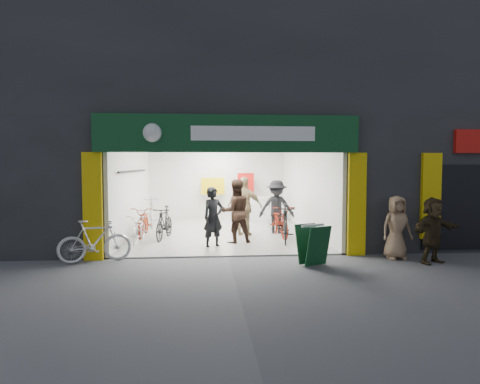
{
  "coord_description": "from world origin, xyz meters",
  "views": [
    {
      "loc": [
        -0.62,
        -10.51,
        2.29
      ],
      "look_at": [
        0.43,
        1.5,
        1.53
      ],
      "focal_mm": 32.0,
      "sensor_mm": 36.0,
      "label": 1
    }
  ],
  "objects": [
    {
      "name": "bike_right_front",
      "position": [
        1.8,
        1.88,
        0.56
      ],
      "size": [
        0.85,
        1.93,
        1.12
      ],
      "primitive_type": "imported",
      "rotation": [
        0.0,
        0.0,
        -0.18
      ],
      "color": "black",
      "rests_on": "ground"
    },
    {
      "name": "bike_left_front",
      "position": [
        -2.5,
        2.23,
        0.42
      ],
      "size": [
        0.64,
        1.62,
        0.84
      ],
      "primitive_type": "imported",
      "rotation": [
        0.0,
        0.0,
        -0.05
      ],
      "color": "silver",
      "rests_on": "ground"
    },
    {
      "name": "ground",
      "position": [
        0.0,
        0.0,
        0.0
      ],
      "size": [
        60.0,
        60.0,
        0.0
      ],
      "primitive_type": "plane",
      "color": "#56565B",
      "rests_on": "ground"
    },
    {
      "name": "bike_left_midback",
      "position": [
        -2.5,
        3.24,
        0.48
      ],
      "size": [
        0.66,
        1.85,
        0.97
      ],
      "primitive_type": "imported",
      "rotation": [
        0.0,
        0.0,
        -0.01
      ],
      "color": "maroon",
      "rests_on": "ground"
    },
    {
      "name": "bike_right_mid",
      "position": [
        1.8,
        2.74,
        0.51
      ],
      "size": [
        0.8,
        1.99,
        1.02
      ],
      "primitive_type": "imported",
      "rotation": [
        0.0,
        0.0,
        0.06
      ],
      "color": "maroon",
      "rests_on": "ground"
    },
    {
      "name": "bike_right_back",
      "position": [
        1.8,
        5.12,
        0.54
      ],
      "size": [
        0.71,
        1.85,
        1.08
      ],
      "primitive_type": "imported",
      "rotation": [
        0.0,
        0.0,
        -0.11
      ],
      "color": "#B6B5BA",
      "rests_on": "ground"
    },
    {
      "name": "building",
      "position": [
        0.91,
        4.99,
        4.31
      ],
      "size": [
        17.0,
        10.27,
        8.0
      ],
      "color": "#232326",
      "rests_on": "ground"
    },
    {
      "name": "customer_a",
      "position": [
        -0.34,
        1.23,
        0.84
      ],
      "size": [
        0.73,
        0.65,
        1.69
      ],
      "primitive_type": "imported",
      "rotation": [
        0.0,
        0.0,
        0.51
      ],
      "color": "black",
      "rests_on": "ground"
    },
    {
      "name": "pedestrian_far",
      "position": [
        4.71,
        -1.07,
        0.77
      ],
      "size": [
        1.5,
        0.97,
        1.55
      ],
      "primitive_type": "imported",
      "rotation": [
        0.0,
        0.0,
        0.39
      ],
      "color": "#332717",
      "rests_on": "ground"
    },
    {
      "name": "parked_bike",
      "position": [
        -3.16,
        -0.3,
        0.51
      ],
      "size": [
        1.75,
        0.95,
        1.01
      ],
      "primitive_type": "imported",
      "rotation": [
        0.0,
        0.0,
        1.87
      ],
      "color": "silver",
      "rests_on": "ground"
    },
    {
      "name": "bike_left_back",
      "position": [
        -2.5,
        5.36,
        0.58
      ],
      "size": [
        0.77,
        1.98,
        1.16
      ],
      "primitive_type": "imported",
      "rotation": [
        0.0,
        0.0,
        0.12
      ],
      "color": "#ACACB0",
      "rests_on": "ground"
    },
    {
      "name": "customer_b",
      "position": [
        0.32,
        1.81,
        0.94
      ],
      "size": [
        1.04,
        0.89,
        1.88
      ],
      "primitive_type": "imported",
      "rotation": [
        0.0,
        0.0,
        3.36
      ],
      "color": "#362218",
      "rests_on": "ground"
    },
    {
      "name": "customer_c",
      "position": [
        1.8,
        3.35,
        0.9
      ],
      "size": [
        1.19,
        0.72,
        1.79
      ],
      "primitive_type": "imported",
      "rotation": [
        0.0,
        0.0,
        -0.05
      ],
      "color": "black",
      "rests_on": "ground"
    },
    {
      "name": "customer_d",
      "position": [
        0.71,
        3.0,
        0.96
      ],
      "size": [
        1.22,
        0.81,
        1.92
      ],
      "primitive_type": "imported",
      "rotation": [
        0.0,
        0.0,
        2.81
      ],
      "color": "#998059",
      "rests_on": "ground"
    },
    {
      "name": "sandwich_board",
      "position": [
        1.86,
        -1.07,
        0.51
      ],
      "size": [
        0.79,
        0.8,
        0.92
      ],
      "rotation": [
        0.0,
        0.0,
        0.43
      ],
      "color": "#0F3D1D",
      "rests_on": "ground"
    },
    {
      "name": "pedestrian_near",
      "position": [
        4.08,
        -0.54,
        0.77
      ],
      "size": [
        0.8,
        0.56,
        1.55
      ],
      "primitive_type": "imported",
      "rotation": [
        0.0,
        0.0,
        0.1
      ],
      "color": "#987658",
      "rests_on": "ground"
    },
    {
      "name": "bike_left_midfront",
      "position": [
        -1.8,
        2.6,
        0.52
      ],
      "size": [
        0.79,
        1.78,
        1.04
      ],
      "primitive_type": "imported",
      "rotation": [
        0.0,
        0.0,
        -0.18
      ],
      "color": "black",
      "rests_on": "ground"
    }
  ]
}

